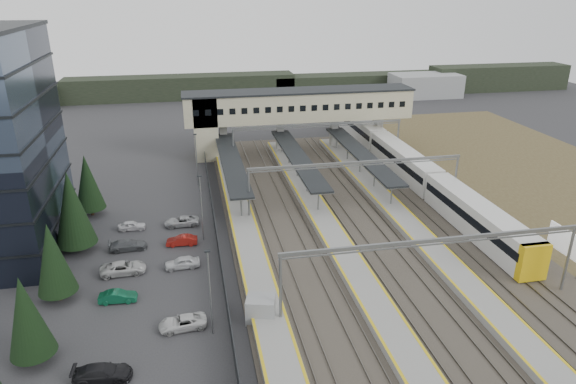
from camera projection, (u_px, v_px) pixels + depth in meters
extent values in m
plane|color=#2B2B2D|center=(286.00, 276.00, 53.05)|extent=(220.00, 220.00, 0.00)
cylinder|color=black|center=(35.00, 356.00, 40.68)|extent=(0.44, 0.44, 1.20)
cone|color=black|center=(26.00, 316.00, 39.27)|extent=(3.54, 3.54, 6.80)
cylinder|color=black|center=(60.00, 294.00, 48.88)|extent=(0.44, 0.44, 1.20)
cone|color=black|center=(53.00, 258.00, 47.43)|extent=(3.64, 3.64, 7.00)
cylinder|color=black|center=(78.00, 246.00, 57.99)|extent=(0.44, 0.44, 1.20)
cone|color=black|center=(72.00, 208.00, 56.26)|extent=(4.42, 4.42, 8.50)
cylinder|color=black|center=(92.00, 211.00, 67.10)|extent=(0.44, 0.44, 1.20)
cone|color=black|center=(88.00, 182.00, 65.61)|extent=(3.74, 3.74, 7.20)
imported|color=black|center=(102.00, 373.00, 38.83)|extent=(4.46, 1.97, 1.27)
imported|color=#0D4D32|center=(118.00, 297.00, 48.51)|extent=(3.57, 1.40, 1.16)
imported|color=#B2B2B2|center=(123.00, 268.00, 53.31)|extent=(4.75, 2.37, 1.29)
imported|color=#4A4D51|center=(128.00, 245.00, 58.15)|extent=(4.31, 1.98, 1.22)
imported|color=silver|center=(132.00, 226.00, 63.00)|extent=(3.32, 1.39, 1.12)
imported|color=silver|center=(183.00, 322.00, 44.76)|extent=(4.32, 2.27, 1.16)
imported|color=silver|center=(182.00, 263.00, 54.39)|extent=(3.80, 1.72, 1.27)
imported|color=maroon|center=(182.00, 240.00, 59.24)|extent=(3.62, 1.47, 1.17)
imported|color=#A2A3A6|center=(182.00, 221.00, 64.06)|extent=(4.30, 2.04, 1.19)
cylinder|color=slate|center=(210.00, 293.00, 42.84)|extent=(0.16, 0.16, 8.00)
cube|color=black|center=(207.00, 251.00, 41.36)|extent=(0.50, 0.25, 0.15)
cylinder|color=slate|center=(201.00, 209.00, 59.24)|extent=(0.16, 0.16, 8.00)
cube|color=black|center=(199.00, 176.00, 57.75)|extent=(0.50, 0.25, 0.15)
cylinder|color=slate|center=(197.00, 161.00, 75.63)|extent=(0.16, 0.16, 8.00)
cube|color=black|center=(195.00, 134.00, 74.15)|extent=(0.50, 0.25, 0.15)
cube|color=#26282B|center=(219.00, 251.00, 56.07)|extent=(0.08, 90.00, 2.00)
cube|color=gray|center=(261.00, 309.00, 45.60)|extent=(3.02, 2.72, 2.34)
cube|color=#35302A|center=(379.00, 243.00, 59.72)|extent=(34.00, 90.00, 0.20)
cube|color=#59544C|center=(271.00, 252.00, 57.37)|extent=(0.08, 90.00, 0.14)
cube|color=#59544C|center=(284.00, 250.00, 57.63)|extent=(0.08, 90.00, 0.14)
cube|color=#59544C|center=(306.00, 248.00, 58.09)|extent=(0.08, 90.00, 0.14)
cube|color=#59544C|center=(318.00, 247.00, 58.35)|extent=(0.08, 90.00, 0.14)
cube|color=#59544C|center=(356.00, 244.00, 59.17)|extent=(0.08, 90.00, 0.14)
cube|color=#59544C|center=(368.00, 242.00, 59.43)|extent=(0.08, 90.00, 0.14)
cube|color=#59544C|center=(389.00, 240.00, 59.89)|extent=(0.08, 90.00, 0.14)
cube|color=#59544C|center=(401.00, 239.00, 60.15)|extent=(0.08, 90.00, 0.14)
cube|color=#59544C|center=(437.00, 236.00, 60.96)|extent=(0.08, 90.00, 0.14)
cube|color=#59544C|center=(448.00, 235.00, 61.22)|extent=(0.08, 90.00, 0.14)
cube|color=#59544C|center=(468.00, 233.00, 61.68)|extent=(0.08, 90.00, 0.14)
cube|color=#59544C|center=(479.00, 232.00, 61.94)|extent=(0.08, 90.00, 0.14)
cube|color=gray|center=(251.00, 252.00, 56.90)|extent=(3.20, 82.00, 0.90)
cube|color=gold|center=(238.00, 250.00, 56.47)|extent=(0.25, 82.00, 0.02)
cube|color=gold|center=(264.00, 247.00, 56.99)|extent=(0.25, 82.00, 0.02)
cube|color=gray|center=(338.00, 244.00, 58.70)|extent=(3.20, 82.00, 0.90)
cube|color=gold|center=(325.00, 242.00, 58.26)|extent=(0.25, 82.00, 0.02)
cube|color=gold|center=(350.00, 239.00, 58.79)|extent=(0.25, 82.00, 0.02)
cube|color=gray|center=(419.00, 236.00, 60.49)|extent=(3.20, 82.00, 0.90)
cube|color=gold|center=(408.00, 234.00, 60.06)|extent=(0.25, 82.00, 0.02)
cube|color=gold|center=(431.00, 232.00, 60.58)|extent=(0.25, 82.00, 0.02)
cube|color=black|center=(231.00, 161.00, 75.62)|extent=(3.00, 30.00, 0.25)
cube|color=slate|center=(231.00, 162.00, 75.68)|extent=(3.10, 30.00, 0.12)
cylinder|color=slate|center=(241.00, 205.00, 64.37)|extent=(0.20, 0.20, 3.10)
cylinder|color=slate|center=(236.00, 186.00, 70.29)|extent=(0.20, 0.20, 3.10)
cylinder|color=slate|center=(232.00, 171.00, 76.22)|extent=(0.20, 0.20, 3.10)
cylinder|color=slate|center=(228.00, 158.00, 82.14)|extent=(0.20, 0.20, 3.10)
cylinder|color=slate|center=(225.00, 146.00, 88.06)|extent=(0.20, 0.20, 3.10)
cube|color=black|center=(297.00, 157.00, 77.42)|extent=(3.00, 30.00, 0.25)
cube|color=slate|center=(297.00, 158.00, 77.47)|extent=(3.10, 30.00, 0.12)
cylinder|color=slate|center=(318.00, 199.00, 66.17)|extent=(0.20, 0.20, 3.10)
cylinder|color=slate|center=(307.00, 181.00, 72.09)|extent=(0.20, 0.20, 3.10)
cylinder|color=slate|center=(297.00, 167.00, 78.01)|extent=(0.20, 0.20, 3.10)
cylinder|color=slate|center=(289.00, 154.00, 83.93)|extent=(0.20, 0.20, 3.10)
cylinder|color=slate|center=(282.00, 143.00, 89.85)|extent=(0.20, 0.20, 3.10)
cube|color=black|center=(361.00, 153.00, 79.21)|extent=(3.00, 30.00, 0.25)
cube|color=slate|center=(361.00, 154.00, 79.27)|extent=(3.10, 30.00, 0.12)
cylinder|color=slate|center=(392.00, 193.00, 67.96)|extent=(0.20, 0.20, 3.10)
cylinder|color=slate|center=(375.00, 177.00, 73.89)|extent=(0.20, 0.20, 3.10)
cylinder|color=slate|center=(360.00, 163.00, 79.81)|extent=(0.20, 0.20, 3.10)
cylinder|color=slate|center=(348.00, 150.00, 85.73)|extent=(0.20, 0.20, 3.10)
cylinder|color=slate|center=(337.00, 140.00, 91.65)|extent=(0.20, 0.20, 3.10)
cube|color=beige|center=(299.00, 105.00, 90.04)|extent=(40.00, 6.00, 5.00)
cube|color=black|center=(299.00, 91.00, 89.09)|extent=(40.40, 6.40, 0.30)
cube|color=beige|center=(205.00, 127.00, 88.19)|extent=(4.00, 6.00, 11.00)
cube|color=black|center=(196.00, 113.00, 84.02)|extent=(1.00, 0.06, 1.00)
cube|color=black|center=(208.00, 113.00, 84.37)|extent=(1.00, 0.06, 1.00)
cube|color=black|center=(220.00, 112.00, 84.73)|extent=(1.00, 0.06, 1.00)
cube|color=black|center=(232.00, 112.00, 85.09)|extent=(1.00, 0.06, 1.00)
cube|color=black|center=(244.00, 111.00, 85.45)|extent=(1.00, 0.06, 1.00)
cube|color=black|center=(256.00, 110.00, 85.81)|extent=(1.00, 0.06, 1.00)
cube|color=black|center=(268.00, 110.00, 86.17)|extent=(1.00, 0.06, 1.00)
cube|color=black|center=(280.00, 109.00, 86.53)|extent=(1.00, 0.06, 1.00)
cube|color=black|center=(291.00, 109.00, 86.89)|extent=(1.00, 0.06, 1.00)
cube|color=black|center=(303.00, 108.00, 87.25)|extent=(1.00, 0.06, 1.00)
cube|color=black|center=(314.00, 108.00, 87.61)|extent=(1.00, 0.06, 1.00)
cube|color=black|center=(326.00, 107.00, 87.97)|extent=(1.00, 0.06, 1.00)
cube|color=black|center=(337.00, 107.00, 88.33)|extent=(1.00, 0.06, 1.00)
cube|color=black|center=(348.00, 106.00, 88.68)|extent=(1.00, 0.06, 1.00)
cube|color=black|center=(359.00, 106.00, 89.04)|extent=(1.00, 0.06, 1.00)
cube|color=black|center=(370.00, 106.00, 89.40)|extent=(1.00, 0.06, 1.00)
cube|color=black|center=(381.00, 105.00, 89.76)|extent=(1.00, 0.06, 1.00)
cube|color=black|center=(392.00, 105.00, 90.12)|extent=(1.00, 0.06, 1.00)
cube|color=black|center=(402.00, 104.00, 90.48)|extent=(1.00, 0.06, 1.00)
cube|color=gray|center=(215.00, 140.00, 89.39)|extent=(1.20, 1.60, 6.00)
cube|color=gray|center=(224.00, 140.00, 89.66)|extent=(1.20, 1.60, 6.00)
cube|color=gray|center=(280.00, 137.00, 91.45)|extent=(1.20, 1.60, 6.00)
cube|color=gray|center=(334.00, 134.00, 93.25)|extent=(1.20, 1.60, 6.00)
cube|color=gray|center=(378.00, 131.00, 94.77)|extent=(1.20, 1.60, 6.00)
cylinder|color=slate|center=(281.00, 291.00, 44.11)|extent=(0.28, 0.28, 7.00)
cylinder|color=slate|center=(568.00, 260.00, 49.13)|extent=(0.28, 0.28, 7.00)
cube|color=slate|center=(436.00, 240.00, 45.32)|extent=(28.40, 0.25, 0.35)
cube|color=slate|center=(435.00, 244.00, 45.47)|extent=(28.40, 0.12, 0.12)
cylinder|color=slate|center=(249.00, 196.00, 64.14)|extent=(0.28, 0.28, 7.00)
cylinder|color=slate|center=(455.00, 181.00, 69.17)|extent=(0.28, 0.28, 7.00)
cube|color=slate|center=(357.00, 163.00, 65.36)|extent=(28.40, 0.25, 0.35)
cube|color=slate|center=(357.00, 166.00, 65.51)|extent=(28.40, 0.12, 0.12)
cylinder|color=slate|center=(234.00, 150.00, 82.36)|extent=(0.28, 0.28, 7.00)
cylinder|color=slate|center=(398.00, 140.00, 87.39)|extent=(0.28, 0.28, 7.00)
cube|color=slate|center=(318.00, 124.00, 83.58)|extent=(28.40, 0.25, 0.35)
cube|color=slate|center=(318.00, 127.00, 83.72)|extent=(28.40, 0.12, 0.12)
cube|color=silver|center=(477.00, 219.00, 60.74)|extent=(3.07, 21.33, 3.95)
cube|color=black|center=(478.00, 215.00, 60.58)|extent=(3.14, 20.73, 0.99)
cube|color=slate|center=(475.00, 231.00, 61.37)|extent=(2.63, 19.93, 0.55)
cube|color=silver|center=(403.00, 161.00, 80.72)|extent=(3.07, 21.33, 3.95)
cube|color=black|center=(404.00, 159.00, 80.55)|extent=(3.14, 20.73, 0.99)
cube|color=slate|center=(402.00, 171.00, 81.35)|extent=(2.63, 19.93, 0.55)
cube|color=silver|center=(359.00, 127.00, 100.69)|extent=(3.07, 21.33, 3.95)
cube|color=black|center=(359.00, 125.00, 100.53)|extent=(3.14, 20.73, 0.99)
cube|color=slate|center=(358.00, 135.00, 101.32)|extent=(2.63, 19.93, 0.55)
cube|color=gold|center=(533.00, 262.00, 51.12)|extent=(3.09, 0.90, 3.95)
cylinder|color=slate|center=(550.00, 248.00, 55.76)|extent=(0.20, 0.20, 2.90)
cube|color=white|center=(567.00, 243.00, 53.11)|extent=(0.29, 5.44, 2.72)
cube|color=black|center=(182.00, 87.00, 136.67)|extent=(60.00, 8.00, 6.00)
cube|color=black|center=(360.00, 83.00, 145.84)|extent=(50.00, 8.00, 5.00)
cube|color=black|center=(498.00, 78.00, 148.09)|extent=(40.00, 8.00, 7.00)
cube|color=gray|center=(425.00, 85.00, 139.24)|extent=(18.00, 10.00, 6.00)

